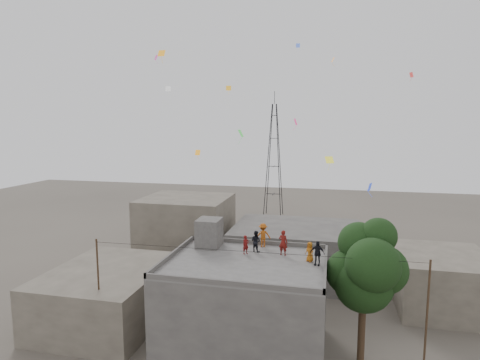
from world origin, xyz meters
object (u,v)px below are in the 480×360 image
Objects in this scene: person_red_adult at (283,243)px; person_dark_adult at (317,253)px; tree at (367,268)px; transmission_tower at (274,160)px; stair_head_box at (209,233)px.

person_red_adult is 2.71m from person_dark_adult.
person_red_adult is at bearing 158.38° from person_dark_adult.
person_red_adult is (-5.24, 1.30, 0.84)m from tree.
tree is at bearing 14.22° from person_dark_adult.
transmission_tower is at bearing -65.21° from person_red_adult.
stair_head_box is 1.18× the size of person_red_adult.
tree is 3.07m from person_dark_adult.
transmission_tower is (-11.37, 39.40, 2.97)m from tree.
transmission_tower is at bearing 106.09° from tree.
person_red_adult is (5.33, -0.70, -0.16)m from stair_head_box.
person_red_adult is 1.11× the size of person_dark_adult.
stair_head_box is 5.37m from person_red_adult.
transmission_tower reaches higher than stair_head_box.
transmission_tower is at bearing 113.13° from person_dark_adult.
person_red_adult is at bearing 166.03° from tree.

